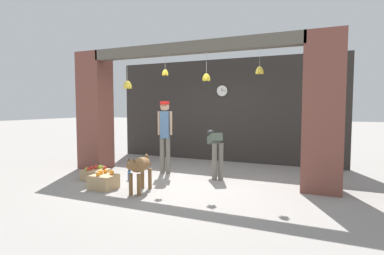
# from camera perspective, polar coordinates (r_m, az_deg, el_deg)

# --- Properties ---
(ground_plane) EXTENTS (60.00, 60.00, 0.00)m
(ground_plane) POSITION_cam_1_polar(r_m,az_deg,el_deg) (6.50, -1.37, -10.07)
(ground_plane) COLOR gray
(shop_back_wall) EXTENTS (6.64, 0.12, 2.93)m
(shop_back_wall) POSITION_cam_1_polar(r_m,az_deg,el_deg) (8.72, 5.89, 3.24)
(shop_back_wall) COLOR #2D2B28
(shop_back_wall) RESTS_ON ground_plane
(shop_pillar_left) EXTENTS (0.70, 0.60, 2.93)m
(shop_pillar_left) POSITION_cam_1_polar(r_m,az_deg,el_deg) (8.04, -17.96, 3.00)
(shop_pillar_left) COLOR brown
(shop_pillar_left) RESTS_ON ground_plane
(shop_pillar_right) EXTENTS (0.70, 0.60, 2.93)m
(shop_pillar_right) POSITION_cam_1_polar(r_m,az_deg,el_deg) (6.00, 23.69, 2.59)
(shop_pillar_right) COLOR brown
(shop_pillar_right) RESTS_ON ground_plane
(storefront_awning) EXTENTS (4.74, 0.26, 0.95)m
(storefront_awning) POSITION_cam_1_polar(r_m,az_deg,el_deg) (6.53, -1.14, 14.59)
(storefront_awning) COLOR #5B564C
(dog) EXTENTS (0.36, 0.95, 0.70)m
(dog) POSITION_cam_1_polar(r_m,az_deg,el_deg) (5.62, -9.96, -7.38)
(dog) COLOR brown
(dog) RESTS_ON ground_plane
(shopkeeper) EXTENTS (0.33, 0.30, 1.71)m
(shopkeeper) POSITION_cam_1_polar(r_m,az_deg,el_deg) (7.06, -5.17, -0.60)
(shopkeeper) COLOR #6B665B
(shopkeeper) RESTS_ON ground_plane
(worker_stooping) EXTENTS (0.57, 0.72, 1.03)m
(worker_stooping) POSITION_cam_1_polar(r_m,az_deg,el_deg) (6.66, 4.44, -3.72)
(worker_stooping) COLOR #6B665B
(worker_stooping) RESTS_ON ground_plane
(fruit_crate_oranges) EXTENTS (0.46, 0.42, 0.34)m
(fruit_crate_oranges) POSITION_cam_1_polar(r_m,az_deg,el_deg) (6.10, -16.47, -9.78)
(fruit_crate_oranges) COLOR tan
(fruit_crate_oranges) RESTS_ON ground_plane
(fruit_crate_apples) EXTENTS (0.50, 0.43, 0.29)m
(fruit_crate_apples) POSITION_cam_1_polar(r_m,az_deg,el_deg) (6.89, -17.87, -8.40)
(fruit_crate_apples) COLOR tan
(fruit_crate_apples) RESTS_ON ground_plane
(water_bottle) EXTENTS (0.07, 0.07, 0.23)m
(water_bottle) POSITION_cam_1_polar(r_m,az_deg,el_deg) (6.65, -11.87, -8.89)
(water_bottle) COLOR #2D60AD
(water_bottle) RESTS_ON ground_plane
(wall_clock) EXTENTS (0.33, 0.03, 0.33)m
(wall_clock) POSITION_cam_1_polar(r_m,az_deg,el_deg) (8.66, 5.76, 6.97)
(wall_clock) COLOR black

